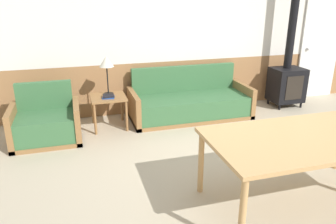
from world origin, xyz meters
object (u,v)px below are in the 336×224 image
table_lamp (107,64)px  couch (190,103)px  wood_stove (288,74)px  side_table (108,101)px  armchair (46,124)px  dining_table (305,142)px

table_lamp → couch: bearing=-0.8°
couch → wood_stove: size_ratio=0.82×
couch → side_table: 1.41m
side_table → table_lamp: size_ratio=0.89×
armchair → table_lamp: 1.27m
couch → table_lamp: bearing=179.2°
dining_table → wood_stove: 3.21m
armchair → wood_stove: 4.31m
couch → armchair: bearing=-171.9°
couch → armchair: 2.35m
couch → dining_table: bearing=-85.2°
side_table → dining_table: (1.62, -2.56, 0.24)m
dining_table → wood_stove: size_ratio=0.76×
armchair → dining_table: bearing=-47.2°
armchair → side_table: size_ratio=1.77×
table_lamp → dining_table: bearing=-59.0°
wood_stove → dining_table: bearing=-122.5°
armchair → side_table: (0.93, 0.26, 0.18)m
couch → armchair: couch is taller
side_table → dining_table: size_ratio=0.28×
dining_table → wood_stove: wood_stove is taller
armchair → side_table: bearing=10.3°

